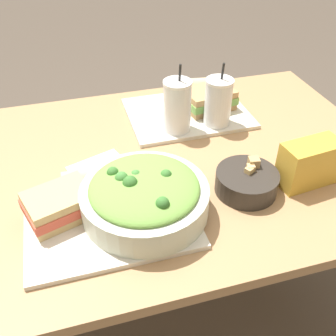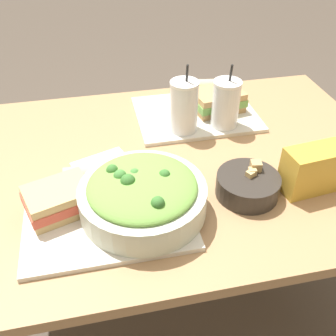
% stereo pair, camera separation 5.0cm
% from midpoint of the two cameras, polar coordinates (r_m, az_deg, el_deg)
% --- Properties ---
extents(ground_plane, '(12.00, 12.00, 0.00)m').
position_cam_midpoint_polar(ground_plane, '(1.63, 1.10, -19.74)').
color(ground_plane, '#4C4238').
extents(dining_table, '(1.27, 0.86, 0.72)m').
position_cam_midpoint_polar(dining_table, '(1.15, 1.47, -2.83)').
color(dining_table, '#A37A51').
rests_on(dining_table, ground_plane).
extents(tray_near, '(0.38, 0.29, 0.01)m').
position_cam_midpoint_polar(tray_near, '(0.92, -7.07, -6.87)').
color(tray_near, beige).
rests_on(tray_near, dining_table).
extents(tray_far, '(0.38, 0.29, 0.01)m').
position_cam_midpoint_polar(tray_far, '(1.29, 5.17, 7.80)').
color(tray_far, beige).
rests_on(tray_far, dining_table).
extents(salad_bowl, '(0.29, 0.29, 0.11)m').
position_cam_midpoint_polar(salad_bowl, '(0.89, -2.10, -3.85)').
color(salad_bowl, beige).
rests_on(salad_bowl, tray_near).
extents(soup_bowl, '(0.15, 0.15, 0.08)m').
position_cam_midpoint_polar(soup_bowl, '(0.98, 12.95, -2.39)').
color(soup_bowl, '#2D2823').
rests_on(soup_bowl, dining_table).
extents(sandwich_near, '(0.18, 0.15, 0.06)m').
position_cam_midpoint_polar(sandwich_near, '(0.92, -14.05, -4.50)').
color(sandwich_near, tan).
rests_on(sandwich_near, tray_near).
extents(baguette_near, '(0.14, 0.06, 0.06)m').
position_cam_midpoint_polar(baguette_near, '(0.98, -9.31, -1.11)').
color(baguette_near, '#DBBC84').
rests_on(baguette_near, tray_near).
extents(sandwich_far, '(0.18, 0.14, 0.06)m').
position_cam_midpoint_polar(sandwich_far, '(1.30, 8.32, 9.68)').
color(sandwich_far, tan).
rests_on(sandwich_far, tray_far).
extents(baguette_far, '(0.14, 0.08, 0.06)m').
position_cam_midpoint_polar(baguette_far, '(1.38, 6.39, 11.53)').
color(baguette_far, '#DBBC84').
rests_on(baguette_far, tray_far).
extents(drink_cup_dark, '(0.08, 0.08, 0.21)m').
position_cam_midpoint_polar(drink_cup_dark, '(1.16, 3.59, 8.66)').
color(drink_cup_dark, silver).
rests_on(drink_cup_dark, tray_far).
extents(drink_cup_red, '(0.08, 0.08, 0.20)m').
position_cam_midpoint_polar(drink_cup_red, '(1.20, 9.57, 8.97)').
color(drink_cup_red, silver).
rests_on(drink_cup_red, tray_far).
extents(chip_bag, '(0.16, 0.09, 0.12)m').
position_cam_midpoint_polar(chip_bag, '(1.03, 21.64, -0.23)').
color(chip_bag, gold).
rests_on(chip_bag, dining_table).
extents(napkin_folded, '(0.18, 0.15, 0.00)m').
position_cam_midpoint_polar(napkin_folded, '(1.08, -8.17, 0.46)').
color(napkin_folded, silver).
rests_on(napkin_folded, dining_table).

